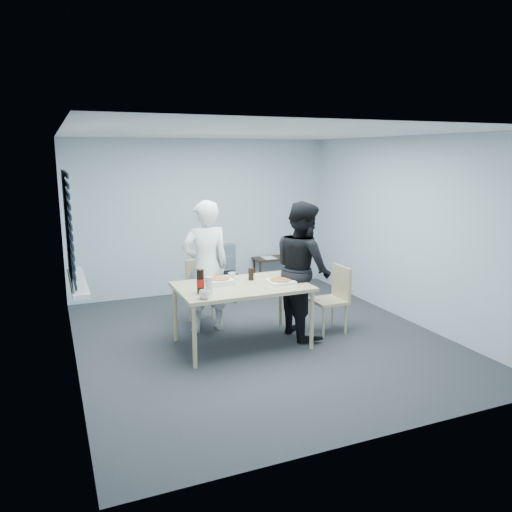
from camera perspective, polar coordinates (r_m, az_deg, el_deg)
name	(u,v)px	position (r m, az deg, el deg)	size (l,w,h in m)	color
room	(71,235)	(6.10, -20.41, 2.26)	(5.00, 5.00, 5.00)	#29292E
dining_table	(242,289)	(6.14, -1.61, -3.85)	(1.60, 1.01, 0.78)	tan
chair_far	(202,287)	(7.08, -6.14, -3.52)	(0.42, 0.42, 0.89)	tan
chair_right	(334,294)	(6.76, 8.94, -4.34)	(0.42, 0.42, 0.89)	tan
person_white	(206,267)	(6.64, -5.77, -1.23)	(0.65, 0.42, 1.77)	white
person_black	(303,269)	(6.51, 5.37, -1.49)	(0.86, 0.47, 1.77)	black
side_table	(276,261)	(8.93, 2.29, -0.62)	(0.81, 0.36, 0.54)	#362118
stool	(224,279)	(8.03, -3.63, -2.66)	(0.35, 0.35, 0.49)	black
backpack	(224,259)	(7.94, -3.62, -0.36)	(0.33, 0.24, 0.46)	slate
pizza_box_a	(220,281)	(6.19, -4.16, -2.84)	(0.30, 0.30, 0.07)	white
pizza_box_b	(280,281)	(6.22, 2.81, -2.89)	(0.31, 0.31, 0.04)	white
mug_a	(205,294)	(5.57, -5.91, -4.39)	(0.12, 0.12, 0.10)	white
mug_b	(232,276)	(6.37, -2.75, -2.32)	(0.10, 0.10, 0.09)	white
cola_glass	(251,274)	(6.34, -0.57, -2.08)	(0.07, 0.07, 0.15)	black
soda_bottle	(200,282)	(5.77, -6.37, -2.94)	(0.09, 0.09, 0.28)	black
plastic_cups	(209,285)	(5.76, -5.38, -3.34)	(0.08, 0.08, 0.20)	silver
rubber_band	(265,288)	(5.98, 1.09, -3.68)	(0.05, 0.05, 0.00)	red
papers	(269,258)	(8.83, 1.47, -0.19)	(0.22, 0.29, 0.00)	white
black_box	(287,254)	(8.99, 3.59, 0.19)	(0.14, 0.10, 0.06)	black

